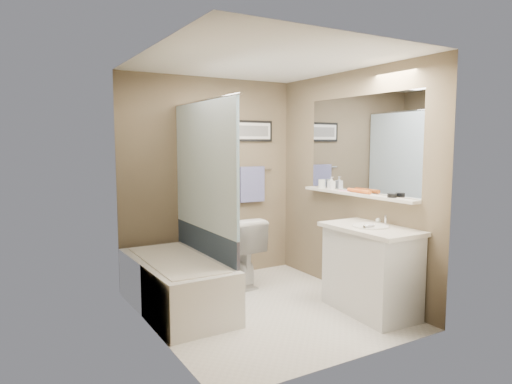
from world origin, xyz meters
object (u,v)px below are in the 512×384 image
glass_jar (322,184)px  toilet (234,251)px  vanity (371,272)px  bathtub (176,285)px  hair_brush_back (355,190)px  soap_bottle (331,183)px  hair_brush_front (363,191)px  candle_bowl_near (392,195)px

glass_jar → toilet: bearing=154.0°
glass_jar → vanity: bearing=-100.5°
bathtub → toilet: bearing=25.1°
bathtub → vanity: (1.60, -1.01, 0.15)m
bathtub → vanity: 1.90m
bathtub → hair_brush_back: hair_brush_back is taller
toilet → vanity: size_ratio=0.88×
hair_brush_back → glass_jar: bearing=90.0°
soap_bottle → glass_jar: bearing=90.0°
hair_brush_front → hair_brush_back: size_ratio=1.00×
toilet → hair_brush_front: hair_brush_front is taller
bathtub → vanity: bearing=-33.6°
toilet → bathtub: bearing=23.4°
hair_brush_front → hair_brush_back: 0.11m
hair_brush_front → glass_jar: glass_jar is taller
candle_bowl_near → hair_brush_front: bearing=90.0°
bathtub → candle_bowl_near: size_ratio=16.67×
glass_jar → soap_bottle: bearing=-90.0°
candle_bowl_near → soap_bottle: 0.90m
bathtub → hair_brush_front: hair_brush_front is taller
candle_bowl_near → soap_bottle: bearing=90.0°
glass_jar → soap_bottle: (0.00, -0.17, 0.02)m
bathtub → soap_bottle: (1.79, -0.18, 0.94)m
toilet → candle_bowl_near: (0.91, -1.51, 0.74)m
vanity → hair_brush_back: hair_brush_back is taller
hair_brush_back → hair_brush_front: bearing=-90.0°
toilet → soap_bottle: 1.35m
vanity → hair_brush_front: size_ratio=4.09×
bathtub → hair_brush_front: size_ratio=6.82×
toilet → hair_brush_back: (0.91, -1.00, 0.74)m
toilet → hair_brush_back: bearing=129.1°
vanity → hair_brush_front: bearing=64.1°
toilet → hair_brush_front: (0.91, -1.12, 0.74)m
bathtub → soap_bottle: 2.02m
bathtub → toilet: size_ratio=1.89×
toilet → soap_bottle: size_ratio=5.61×
soap_bottle → candle_bowl_near: bearing=-90.0°
vanity → hair_brush_back: (0.19, 0.44, 0.74)m
bathtub → hair_brush_front: (1.79, -0.68, 0.89)m
toilet → soap_bottle: soap_bottle is taller
candle_bowl_near → soap_bottle: size_ratio=0.64×
bathtub → hair_brush_back: (1.79, -0.57, 0.89)m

